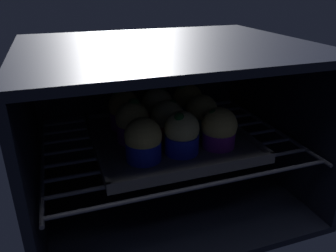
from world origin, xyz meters
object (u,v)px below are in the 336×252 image
object	(u,v)px
muffin_row1_col1	(169,120)
muffin_row2_col1	(157,107)
muffin_row1_col0	(132,122)
muffin_row2_col2	(187,102)
muffin_row1_col2	(202,114)
muffin_row2_col0	(124,110)
muffin_row0_col1	(183,133)
muffin_row0_col2	(219,129)
muffin_row0_col0	(143,141)
baking_tray	(168,138)

from	to	relation	value
muffin_row1_col1	muffin_row2_col1	distance (cm)	7.69
muffin_row1_col1	muffin_row2_col1	size ratio (longest dim) A/B	0.96
muffin_row1_col0	muffin_row2_col2	size ratio (longest dim) A/B	1.06
muffin_row1_col2	muffin_row2_col0	distance (cm)	18.11
muffin_row1_col2	muffin_row0_col1	bearing A→B (deg)	-132.97
muffin_row2_col2	muffin_row2_col1	bearing A→B (deg)	-174.76
muffin_row2_col0	muffin_row2_col1	world-z (taller)	muffin_row2_col0
muffin_row0_col2	muffin_row2_col2	distance (cm)	16.90
muffin_row1_col0	muffin_row1_col1	distance (cm)	8.27
muffin_row2_col0	muffin_row2_col2	world-z (taller)	muffin_row2_col0
muffin_row1_col0	muffin_row2_col2	world-z (taller)	muffin_row1_col0
muffin_row1_col0	muffin_row0_col0	bearing A→B (deg)	-90.38
muffin_row0_col1	baking_tray	bearing A→B (deg)	91.72
muffin_row1_col2	muffin_row2_col0	bearing A→B (deg)	154.39
baking_tray	muffin_row2_col1	xyz separation A→B (cm)	(0.08, 7.91, 4.65)
muffin_row0_col0	muffin_row2_col0	xyz separation A→B (cm)	(-0.05, 16.74, 0.23)
baking_tray	muffin_row1_col1	xyz separation A→B (cm)	(0.30, 0.23, 4.25)
muffin_row1_col1	muffin_row1_col2	distance (cm)	7.97
muffin_row1_col1	muffin_row1_col2	xyz separation A→B (cm)	(7.97, 0.08, 0.26)
muffin_row0_col1	muffin_row1_col0	size ratio (longest dim) A/B	0.96
muffin_row0_col2	muffin_row1_col2	bearing A→B (deg)	89.71
muffin_row0_col2	muffin_row1_col2	xyz separation A→B (cm)	(0.04, 8.55, 0.02)
muffin_row2_col0	baking_tray	bearing A→B (deg)	-45.28
baking_tray	muffin_row0_col0	distance (cm)	12.60
muffin_row0_col0	muffin_row2_col2	distance (cm)	23.67
muffin_row2_col1	muffin_row0_col0	bearing A→B (deg)	-116.10
baking_tray	muffin_row1_col2	world-z (taller)	muffin_row1_col2
muffin_row0_col2	muffin_row0_col0	bearing A→B (deg)	-178.75
muffin_row0_col1	muffin_row2_col1	world-z (taller)	muffin_row0_col1
muffin_row0_col1	muffin_row2_col2	bearing A→B (deg)	64.91
muffin_row0_col0	muffin_row1_col0	world-z (taller)	muffin_row1_col0
muffin_row0_col2	muffin_row1_col2	world-z (taller)	same
baking_tray	muffin_row2_col0	world-z (taller)	muffin_row2_col0
muffin_row2_col2	muffin_row1_col2	bearing A→B (deg)	-89.45
muffin_row1_col1	muffin_row2_col0	world-z (taller)	muffin_row2_col0
muffin_row0_col1	muffin_row1_col0	distance (cm)	11.91
muffin_row0_col1	muffin_row1_col2	size ratio (longest dim) A/B	1.07
muffin_row0_col2	muffin_row1_col0	distance (cm)	18.31
muffin_row0_col0	muffin_row1_col2	distance (cm)	18.56
muffin_row0_col2	muffin_row1_col1	bearing A→B (deg)	133.09
muffin_row0_col2	muffin_row2_col0	world-z (taller)	muffin_row2_col0
muffin_row1_col0	muffin_row2_col1	bearing A→B (deg)	43.33
muffin_row2_col0	muffin_row0_col0	bearing A→B (deg)	-89.83
muffin_row1_col1	muffin_row1_col0	bearing A→B (deg)	179.27
muffin_row1_col2	muffin_row2_col2	xyz separation A→B (cm)	(-0.08, 8.35, 0.20)
baking_tray	muffin_row0_col1	xyz separation A→B (cm)	(0.25, -8.30, 4.70)
muffin_row0_col1	muffin_row1_col1	xyz separation A→B (cm)	(0.05, 8.53, -0.45)
muffin_row1_col1	muffin_row2_col2	size ratio (longest dim) A/B	0.94
muffin_row2_col1	muffin_row1_col2	bearing A→B (deg)	-42.85
muffin_row1_col0	muffin_row2_col1	distance (cm)	11.04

